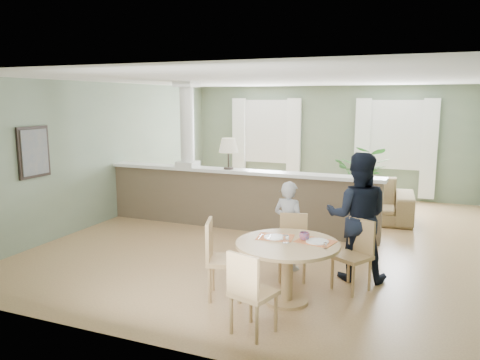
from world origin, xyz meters
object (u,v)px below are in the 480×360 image
at_px(chair_side, 219,255).
at_px(sofa, 339,198).
at_px(man_person, 357,217).
at_px(chair_near, 249,290).
at_px(houseplant, 363,175).
at_px(dining_table, 288,255).
at_px(chair_far_boy, 293,243).
at_px(chair_far_man, 355,251).
at_px(child_person, 289,225).

bearing_deg(chair_side, sofa, -27.45).
bearing_deg(man_person, chair_near, 61.63).
relative_size(chair_side, man_person, 0.56).
relative_size(houseplant, dining_table, 1.11).
height_order(chair_far_boy, chair_far_man, chair_far_man).
height_order(chair_far_man, chair_side, chair_side).
bearing_deg(chair_near, chair_side, -30.97).
distance_m(dining_table, man_person, 1.27).
bearing_deg(dining_table, houseplant, 89.22).
relative_size(sofa, child_person, 2.24).
bearing_deg(houseplant, chair_side, -98.51).
bearing_deg(chair_near, houseplant, -75.11).
xyz_separation_m(chair_far_man, man_person, (-0.04, 0.36, 0.36)).
distance_m(chair_far_boy, chair_side, 1.16).
relative_size(dining_table, man_person, 0.71).
relative_size(dining_table, chair_near, 1.36).
xyz_separation_m(houseplant, chair_side, (-0.89, -5.91, -0.14)).
distance_m(chair_near, man_person, 2.16).
bearing_deg(dining_table, sofa, 92.30).
height_order(sofa, man_person, man_person).
height_order(child_person, man_person, man_person).
bearing_deg(man_person, chair_far_man, 89.42).
bearing_deg(dining_table, chair_far_boy, 101.60).
height_order(houseplant, chair_near, houseplant).
distance_m(dining_table, chair_near, 0.93).
distance_m(houseplant, chair_side, 5.98).
xyz_separation_m(chair_far_man, chair_near, (-0.80, -1.63, -0.00)).
bearing_deg(houseplant, child_person, -94.76).
distance_m(chair_far_man, man_person, 0.51).
distance_m(chair_far_boy, chair_far_man, 0.84).
distance_m(houseplant, chair_far_man, 5.07).
xyz_separation_m(chair_near, man_person, (0.76, 1.98, 0.36)).
distance_m(chair_far_man, chair_side, 1.72).
height_order(sofa, chair_side, chair_side).
bearing_deg(houseplant, man_person, -83.25).
relative_size(chair_side, child_person, 0.76).
distance_m(houseplant, child_person, 4.67).
relative_size(sofa, chair_far_boy, 3.28).
bearing_deg(chair_side, dining_table, -96.92).
bearing_deg(chair_far_man, houseplant, 126.39).
bearing_deg(chair_far_boy, chair_far_man, -18.87).
xyz_separation_m(chair_far_boy, chair_near, (0.03, -1.71, 0.02)).
bearing_deg(sofa, chair_far_boy, -94.42).
height_order(chair_near, man_person, man_person).
bearing_deg(dining_table, chair_near, -98.04).
bearing_deg(man_person, houseplant, -90.64).
distance_m(sofa, houseplant, 1.55).
distance_m(chair_far_man, chair_near, 1.81).
xyz_separation_m(sofa, man_person, (0.80, -3.16, 0.44)).
bearing_deg(dining_table, child_person, 105.96).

